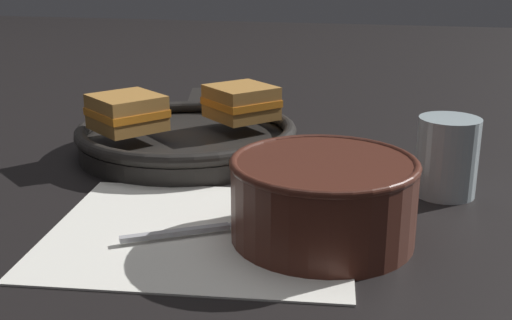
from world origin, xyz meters
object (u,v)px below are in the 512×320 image
(sandwich_near_right, at_px, (127,112))
(sandwich_near_left, at_px, (241,102))
(soup_bowl, at_px, (323,194))
(drinking_glass, at_px, (447,157))
(spoon, at_px, (232,225))
(skillet, at_px, (187,137))

(sandwich_near_right, bearing_deg, sandwich_near_left, 35.75)
(sandwich_near_left, distance_m, sandwich_near_right, 0.16)
(soup_bowl, height_order, drinking_glass, drinking_glass)
(soup_bowl, bearing_deg, drinking_glass, 51.85)
(soup_bowl, distance_m, drinking_glass, 0.20)
(spoon, height_order, sandwich_near_right, sandwich_near_right)
(soup_bowl, xyz_separation_m, sandwich_near_left, (-0.16, 0.29, 0.02))
(soup_bowl, distance_m, sandwich_near_right, 0.35)
(soup_bowl, bearing_deg, skillet, 132.29)
(drinking_glass, bearing_deg, sandwich_near_right, 174.32)
(soup_bowl, distance_m, sandwich_near_left, 0.33)
(sandwich_near_right, bearing_deg, spoon, -45.38)
(soup_bowl, relative_size, sandwich_near_left, 1.49)
(skillet, bearing_deg, sandwich_near_right, -142.84)
(soup_bowl, height_order, sandwich_near_right, sandwich_near_right)
(drinking_glass, bearing_deg, spoon, -142.38)
(sandwich_near_left, height_order, drinking_glass, drinking_glass)
(spoon, relative_size, drinking_glass, 1.59)
(spoon, bearing_deg, skillet, 86.98)
(skillet, xyz_separation_m, sandwich_near_right, (-0.07, -0.05, 0.04))
(sandwich_near_right, bearing_deg, soup_bowl, -34.10)
(soup_bowl, height_order, spoon, soup_bowl)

